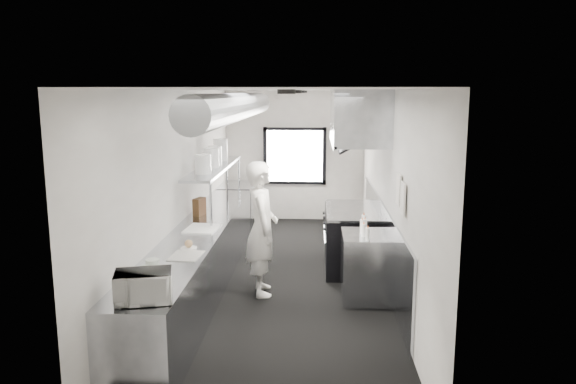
# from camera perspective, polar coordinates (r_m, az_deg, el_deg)

# --- Properties ---
(floor) EXTENTS (3.00, 8.00, 0.01)m
(floor) POSITION_cam_1_polar(r_m,az_deg,el_deg) (8.33, -0.41, -9.06)
(floor) COLOR black
(floor) RESTS_ON ground
(ceiling) EXTENTS (3.00, 8.00, 0.01)m
(ceiling) POSITION_cam_1_polar(r_m,az_deg,el_deg) (7.86, -0.44, 10.58)
(ceiling) COLOR silver
(ceiling) RESTS_ON wall_back
(wall_back) EXTENTS (3.00, 0.02, 2.80)m
(wall_back) POSITION_cam_1_polar(r_m,az_deg,el_deg) (11.93, 0.71, 3.76)
(wall_back) COLOR silver
(wall_back) RESTS_ON floor
(wall_front) EXTENTS (3.00, 0.02, 2.80)m
(wall_front) POSITION_cam_1_polar(r_m,az_deg,el_deg) (4.10, -3.76, -9.15)
(wall_front) COLOR silver
(wall_front) RESTS_ON floor
(wall_left) EXTENTS (0.02, 8.00, 2.80)m
(wall_left) POSITION_cam_1_polar(r_m,az_deg,el_deg) (8.20, -10.95, 0.55)
(wall_left) COLOR silver
(wall_left) RESTS_ON floor
(wall_right) EXTENTS (0.02, 8.00, 2.80)m
(wall_right) POSITION_cam_1_polar(r_m,az_deg,el_deg) (8.03, 10.33, 0.37)
(wall_right) COLOR silver
(wall_right) RESTS_ON floor
(wall_cladding) EXTENTS (0.03, 5.50, 1.10)m
(wall_cladding) POSITION_cam_1_polar(r_m,az_deg,el_deg) (8.50, 9.75, -4.93)
(wall_cladding) COLOR #90969D
(wall_cladding) RESTS_ON wall_right
(hvac_duct) EXTENTS (0.40, 6.40, 0.40)m
(hvac_duct) POSITION_cam_1_polar(r_m,az_deg,el_deg) (8.33, -5.14, 8.81)
(hvac_duct) COLOR gray
(hvac_duct) RESTS_ON ceiling
(service_window) EXTENTS (1.36, 0.05, 1.25)m
(service_window) POSITION_cam_1_polar(r_m,az_deg,el_deg) (11.89, 0.70, 3.74)
(service_window) COLOR white
(service_window) RESTS_ON wall_back
(exhaust_hood) EXTENTS (0.81, 2.20, 0.88)m
(exhaust_hood) POSITION_cam_1_polar(r_m,az_deg,el_deg) (8.57, 7.25, 7.74)
(exhaust_hood) COLOR #90969D
(exhaust_hood) RESTS_ON ceiling
(prep_counter) EXTENTS (0.70, 6.00, 0.90)m
(prep_counter) POSITION_cam_1_polar(r_m,az_deg,el_deg) (7.87, -9.09, -6.93)
(prep_counter) COLOR #90969D
(prep_counter) RESTS_ON floor
(pass_shelf) EXTENTS (0.45, 3.00, 0.68)m
(pass_shelf) POSITION_cam_1_polar(r_m,az_deg,el_deg) (9.08, -7.58, 2.45)
(pass_shelf) COLOR #90969D
(pass_shelf) RESTS_ON prep_counter
(range) EXTENTS (0.88, 1.60, 0.94)m
(range) POSITION_cam_1_polar(r_m,az_deg,el_deg) (8.86, 6.59, -4.75)
(range) COLOR black
(range) RESTS_ON floor
(bottle_station) EXTENTS (0.65, 0.80, 0.90)m
(bottle_station) POSITION_cam_1_polar(r_m,az_deg,el_deg) (7.54, 8.10, -7.67)
(bottle_station) COLOR #90969D
(bottle_station) RESTS_ON floor
(far_work_table) EXTENTS (0.70, 1.20, 0.90)m
(far_work_table) POSITION_cam_1_polar(r_m,az_deg,el_deg) (11.40, -5.25, -1.43)
(far_work_table) COLOR #90969D
(far_work_table) RESTS_ON floor
(notice_sheet_a) EXTENTS (0.02, 0.28, 0.38)m
(notice_sheet_a) POSITION_cam_1_polar(r_m,az_deg,el_deg) (6.82, 11.39, 0.28)
(notice_sheet_a) COLOR white
(notice_sheet_a) RESTS_ON wall_right
(notice_sheet_b) EXTENTS (0.02, 0.28, 0.38)m
(notice_sheet_b) POSITION_cam_1_polar(r_m,az_deg,el_deg) (6.49, 11.82, -0.70)
(notice_sheet_b) COLOR white
(notice_sheet_b) RESTS_ON wall_right
(line_cook) EXTENTS (0.56, 0.74, 1.85)m
(line_cook) POSITION_cam_1_polar(r_m,az_deg,el_deg) (7.55, -2.74, -3.78)
(line_cook) COLOR silver
(line_cook) RESTS_ON floor
(microwave) EXTENTS (0.54, 0.46, 0.28)m
(microwave) POSITION_cam_1_polar(r_m,az_deg,el_deg) (5.19, -14.77, -9.45)
(microwave) COLOR silver
(microwave) RESTS_ON prep_counter
(deli_tub_a) EXTENTS (0.16, 0.16, 0.10)m
(deli_tub_a) POSITION_cam_1_polar(r_m,az_deg,el_deg) (5.88, -14.56, -8.00)
(deli_tub_a) COLOR beige
(deli_tub_a) RESTS_ON prep_counter
(deli_tub_b) EXTENTS (0.16, 0.16, 0.11)m
(deli_tub_b) POSITION_cam_1_polar(r_m,az_deg,el_deg) (6.11, -13.86, -7.26)
(deli_tub_b) COLOR beige
(deli_tub_b) RESTS_ON prep_counter
(newspaper) EXTENTS (0.37, 0.45, 0.01)m
(newspaper) POSITION_cam_1_polar(r_m,az_deg,el_deg) (6.49, -10.53, -6.51)
(newspaper) COLOR silver
(newspaper) RESTS_ON prep_counter
(small_plate) EXTENTS (0.25, 0.25, 0.02)m
(small_plate) POSITION_cam_1_polar(r_m,az_deg,el_deg) (6.78, -10.25, -5.75)
(small_plate) COLOR white
(small_plate) RESTS_ON prep_counter
(pastry) EXTENTS (0.10, 0.10, 0.10)m
(pastry) POSITION_cam_1_polar(r_m,az_deg,el_deg) (6.76, -10.26, -5.29)
(pastry) COLOR tan
(pastry) RESTS_ON small_plate
(cutting_board) EXTENTS (0.47, 0.60, 0.02)m
(cutting_board) POSITION_cam_1_polar(r_m,az_deg,el_deg) (7.69, -8.90, -3.76)
(cutting_board) COLOR white
(cutting_board) RESTS_ON prep_counter
(knife_block) EXTENTS (0.18, 0.27, 0.27)m
(knife_block) POSITION_cam_1_polar(r_m,az_deg,el_deg) (8.54, -9.17, -1.51)
(knife_block) COLOR #55341E
(knife_block) RESTS_ON prep_counter
(plate_stack_a) EXTENTS (0.29, 0.29, 0.28)m
(plate_stack_a) POSITION_cam_1_polar(r_m,az_deg,el_deg) (8.24, -8.80, 2.87)
(plate_stack_a) COLOR white
(plate_stack_a) RESTS_ON pass_shelf
(plate_stack_b) EXTENTS (0.31, 0.31, 0.32)m
(plate_stack_b) POSITION_cam_1_polar(r_m,az_deg,el_deg) (8.90, -7.91, 3.55)
(plate_stack_b) COLOR white
(plate_stack_b) RESTS_ON pass_shelf
(plate_stack_c) EXTENTS (0.29, 0.29, 0.32)m
(plate_stack_c) POSITION_cam_1_polar(r_m,az_deg,el_deg) (9.13, -7.58, 3.73)
(plate_stack_c) COLOR white
(plate_stack_c) RESTS_ON pass_shelf
(plate_stack_d) EXTENTS (0.33, 0.33, 0.39)m
(plate_stack_d) POSITION_cam_1_polar(r_m,az_deg,el_deg) (9.81, -7.02, 4.39)
(plate_stack_d) COLOR white
(plate_stack_d) RESTS_ON pass_shelf
(squeeze_bottle_a) EXTENTS (0.07, 0.07, 0.16)m
(squeeze_bottle_a) POSITION_cam_1_polar(r_m,az_deg,el_deg) (7.09, 8.26, -4.35)
(squeeze_bottle_a) COLOR white
(squeeze_bottle_a) RESTS_ON bottle_station
(squeeze_bottle_b) EXTENTS (0.07, 0.07, 0.17)m
(squeeze_bottle_b) POSITION_cam_1_polar(r_m,az_deg,el_deg) (7.26, 7.85, -3.96)
(squeeze_bottle_b) COLOR white
(squeeze_bottle_b) RESTS_ON bottle_station
(squeeze_bottle_c) EXTENTS (0.07, 0.07, 0.19)m
(squeeze_bottle_c) POSITION_cam_1_polar(r_m,az_deg,el_deg) (7.41, 7.72, -3.59)
(squeeze_bottle_c) COLOR white
(squeeze_bottle_c) RESTS_ON bottle_station
(squeeze_bottle_d) EXTENTS (0.07, 0.07, 0.17)m
(squeeze_bottle_d) POSITION_cam_1_polar(r_m,az_deg,el_deg) (7.54, 7.98, -3.43)
(squeeze_bottle_d) COLOR white
(squeeze_bottle_d) RESTS_ON bottle_station
(squeeze_bottle_e) EXTENTS (0.06, 0.06, 0.19)m
(squeeze_bottle_e) POSITION_cam_1_polar(r_m,az_deg,el_deg) (7.71, 7.86, -3.05)
(squeeze_bottle_e) COLOR white
(squeeze_bottle_e) RESTS_ON bottle_station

